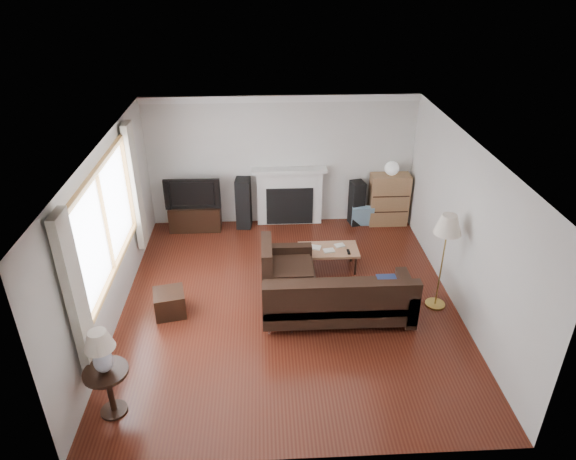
{
  "coord_description": "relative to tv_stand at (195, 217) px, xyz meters",
  "views": [
    {
      "loc": [
        -0.35,
        -6.35,
        4.7
      ],
      "look_at": [
        0.0,
        0.3,
        1.1
      ],
      "focal_mm": 32.0,
      "sensor_mm": 36.0,
      "label": 1
    }
  ],
  "objects": [
    {
      "name": "room",
      "position": [
        1.66,
        -2.5,
        1.01
      ],
      "size": [
        5.1,
        5.6,
        2.54
      ],
      "color": "#4D1C11",
      "rests_on": "ground"
    },
    {
      "name": "window",
      "position": [
        -0.79,
        -2.7,
        1.31
      ],
      "size": [
        0.12,
        2.74,
        1.54
      ],
      "primitive_type": "cube",
      "color": "olive",
      "rests_on": "room"
    },
    {
      "name": "curtain_near",
      "position": [
        -0.74,
        -4.22,
        1.16
      ],
      "size": [
        0.1,
        0.35,
        2.1
      ],
      "primitive_type": "cube",
      "color": "beige",
      "rests_on": "room"
    },
    {
      "name": "curtain_far",
      "position": [
        -0.74,
        -1.18,
        1.16
      ],
      "size": [
        0.1,
        0.35,
        2.1
      ],
      "primitive_type": "cube",
      "color": "beige",
      "rests_on": "room"
    },
    {
      "name": "fireplace",
      "position": [
        1.81,
        0.14,
        0.33
      ],
      "size": [
        1.4,
        0.26,
        1.15
      ],
      "primitive_type": "cube",
      "color": "white",
      "rests_on": "room"
    },
    {
      "name": "tv_stand",
      "position": [
        0.0,
        0.0,
        0.0
      ],
      "size": [
        0.96,
        0.43,
        0.48
      ],
      "primitive_type": "cube",
      "color": "black",
      "rests_on": "ground"
    },
    {
      "name": "television",
      "position": [
        0.0,
        0.0,
        0.54
      ],
      "size": [
        1.03,
        0.14,
        0.6
      ],
      "primitive_type": "imported",
      "color": "black",
      "rests_on": "tv_stand"
    },
    {
      "name": "speaker_left",
      "position": [
        0.93,
        0.04,
        0.25
      ],
      "size": [
        0.31,
        0.35,
        0.99
      ],
      "primitive_type": "cube",
      "rotation": [
        0.0,
        0.0,
        -0.1
      ],
      "color": "black",
      "rests_on": "ground"
    },
    {
      "name": "speaker_right",
      "position": [
        3.12,
        0.05,
        0.2
      ],
      "size": [
        0.3,
        0.34,
        0.88
      ],
      "primitive_type": "cube",
      "rotation": [
        0.0,
        0.0,
        0.2
      ],
      "color": "black",
      "rests_on": "ground"
    },
    {
      "name": "bookshelf",
      "position": [
        3.73,
        0.03,
        0.27
      ],
      "size": [
        0.74,
        0.35,
        1.02
      ],
      "primitive_type": "cube",
      "color": "#946A44",
      "rests_on": "ground"
    },
    {
      "name": "globe_lamp",
      "position": [
        3.73,
        0.03,
        0.91
      ],
      "size": [
        0.27,
        0.27,
        0.27
      ],
      "primitive_type": "sphere",
      "color": "white",
      "rests_on": "bookshelf"
    },
    {
      "name": "sectional_sofa",
      "position": [
        2.34,
        -2.89,
        0.14
      ],
      "size": [
        2.34,
        1.71,
        0.75
      ],
      "primitive_type": "cube",
      "color": "black",
      "rests_on": "ground"
    },
    {
      "name": "coffee_table",
      "position": [
        2.37,
        -1.57,
        -0.05
      ],
      "size": [
        0.99,
        0.54,
        0.39
      ],
      "primitive_type": "cube",
      "rotation": [
        0.0,
        0.0,
        -0.0
      ],
      "color": "#A16E4D",
      "rests_on": "ground"
    },
    {
      "name": "footstool",
      "position": [
        -0.1,
        -2.66,
        -0.06
      ],
      "size": [
        0.52,
        0.52,
        0.37
      ],
      "primitive_type": "cube",
      "rotation": [
        0.0,
        0.0,
        0.21
      ],
      "color": "black",
      "rests_on": "ground"
    },
    {
      "name": "floor_lamp",
      "position": [
        3.88,
        -2.67,
        0.52
      ],
      "size": [
        0.52,
        0.52,
        1.52
      ],
      "primitive_type": "cube",
      "rotation": [
        0.0,
        0.0,
        0.41
      ],
      "color": "#B18F3D",
      "rests_on": "ground"
    },
    {
      "name": "side_table",
      "position": [
        -0.49,
        -4.5,
        0.07
      ],
      "size": [
        0.5,
        0.5,
        0.63
      ],
      "primitive_type": "cube",
      "color": "black",
      "rests_on": "ground"
    },
    {
      "name": "table_lamp",
      "position": [
        -0.49,
        -4.5,
        0.66
      ],
      "size": [
        0.33,
        0.33,
        0.54
      ],
      "primitive_type": "cube",
      "color": "silver",
      "rests_on": "side_table"
    }
  ]
}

